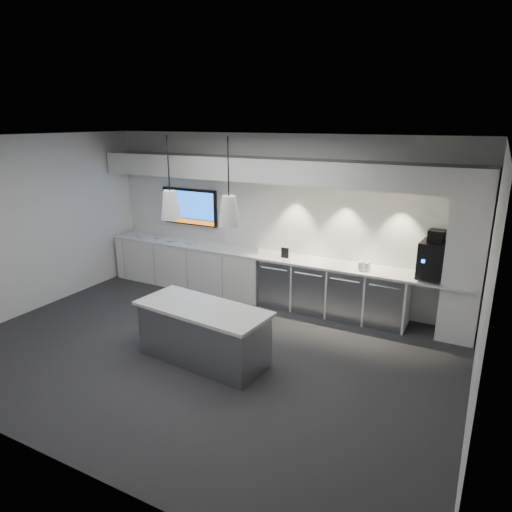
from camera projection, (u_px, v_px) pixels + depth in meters
The scene contains 28 objects.
floor at pixel (203, 352), 6.60m from camera, with size 7.00×7.00×0.00m, color #2B2B2D.
ceiling at pixel (195, 138), 5.74m from camera, with size 7.00×7.00×0.00m, color black.
wall_back at pixel (277, 218), 8.30m from camera, with size 7.00×7.00×0.00m, color white.
wall_front at pixel (39, 322), 4.05m from camera, with size 7.00×7.00×0.00m, color white.
wall_left at pixel (28, 226), 7.73m from camera, with size 7.00×7.00×0.00m, color white.
wall_right at pixel (485, 297), 4.62m from camera, with size 7.00×7.00×0.00m, color white.
back_counter at pixel (269, 255), 8.20m from camera, with size 6.80×0.65×0.04m, color white.
left_base_cabinets at pixel (190, 265), 9.10m from camera, with size 3.30×0.63×0.86m, color white.
fridge_unit_a at pixel (281, 281), 8.22m from camera, with size 0.60×0.61×0.85m, color #979AA0.
fridge_unit_b at pixel (314, 287), 7.94m from camera, with size 0.60×0.61×0.85m, color #979AA0.
fridge_unit_c at pixel (349, 293), 7.66m from camera, with size 0.60×0.61×0.85m, color #979AA0.
fridge_unit_d at pixel (387, 300), 7.38m from camera, with size 0.60×0.61×0.85m, color #979AA0.
backsplash at pixel (341, 222), 7.73m from camera, with size 4.60×0.03×1.30m, color white.
soffit at pixel (270, 170), 7.78m from camera, with size 6.90×0.60×0.40m, color white.
column at pixel (466, 256), 6.68m from camera, with size 0.55×0.55×2.60m, color white.
wall_tv at pixel (190, 207), 9.08m from camera, with size 1.25×0.07×0.72m.
island at pixel (203, 333), 6.28m from camera, with size 1.95×0.99×0.79m.
bin at pixel (159, 323), 6.95m from camera, with size 0.35×0.35×0.50m, color #979AA0.
coffee_machine at pixel (434, 258), 6.90m from camera, with size 0.45×0.61×0.75m.
sign_black at pixel (285, 253), 7.97m from camera, with size 0.14×0.02×0.18m, color black.
sign_white at pixel (253, 250), 8.18m from camera, with size 0.18×0.02×0.14m, color white.
cup_cluster at pixel (364, 266), 7.30m from camera, with size 0.17×0.17×0.15m, color silver, non-canonical shape.
tray_a at pixel (142, 236), 9.43m from camera, with size 0.16×0.16×0.03m, color #B6B6B6.
tray_b at pixel (160, 238), 9.29m from camera, with size 0.16×0.16×0.03m, color #B6B6B6.
tray_c at pixel (172, 241), 9.07m from camera, with size 0.16×0.16×0.03m, color #B6B6B6.
tray_d at pixel (191, 243), 8.89m from camera, with size 0.16×0.16×0.03m, color #B6B6B6.
pendant_left at pixel (170, 205), 5.97m from camera, with size 0.26×0.26×1.07m.
pendant_right at pixel (229, 211), 5.57m from camera, with size 0.26×0.26×1.07m.
Camera 1 is at (3.43, -4.89, 3.23)m, focal length 32.00 mm.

